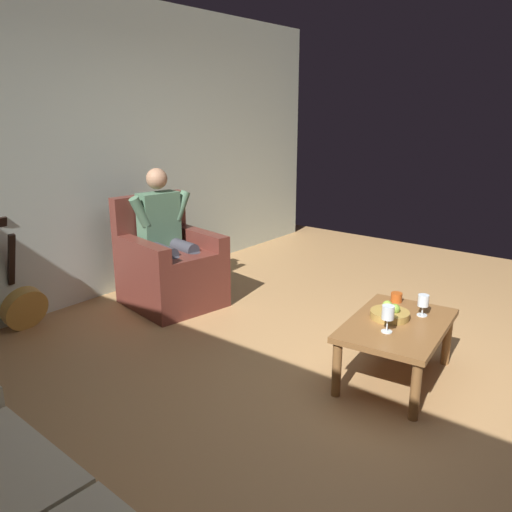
{
  "coord_description": "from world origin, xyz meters",
  "views": [
    {
      "loc": [
        2.91,
        1.31,
        1.78
      ],
      "look_at": [
        -0.14,
        -1.09,
        0.66
      ],
      "focal_mm": 36.03,
      "sensor_mm": 36.0,
      "label": 1
    }
  ],
  "objects_px": {
    "guitar": "(24,305)",
    "wine_glass_near": "(388,314)",
    "coffee_table": "(397,331)",
    "candle_jar": "(396,297)",
    "wine_glass_far": "(423,302)",
    "armchair": "(169,268)",
    "fruit_bowl": "(390,313)",
    "person_seated": "(166,233)"
  },
  "relations": [
    {
      "from": "wine_glass_far",
      "to": "fruit_bowl",
      "type": "height_order",
      "value": "wine_glass_far"
    },
    {
      "from": "guitar",
      "to": "wine_glass_near",
      "type": "distance_m",
      "value": 2.93
    },
    {
      "from": "guitar",
      "to": "fruit_bowl",
      "type": "xyz_separation_m",
      "value": [
        -1.16,
        2.68,
        0.23
      ]
    },
    {
      "from": "guitar",
      "to": "wine_glass_far",
      "type": "height_order",
      "value": "guitar"
    },
    {
      "from": "fruit_bowl",
      "to": "wine_glass_near",
      "type": "bearing_deg",
      "value": 19.76
    },
    {
      "from": "guitar",
      "to": "fruit_bowl",
      "type": "height_order",
      "value": "guitar"
    },
    {
      "from": "person_seated",
      "to": "candle_jar",
      "type": "height_order",
      "value": "person_seated"
    },
    {
      "from": "wine_glass_far",
      "to": "candle_jar",
      "type": "height_order",
      "value": "wine_glass_far"
    },
    {
      "from": "coffee_table",
      "to": "guitar",
      "type": "distance_m",
      "value": 2.97
    },
    {
      "from": "wine_glass_near",
      "to": "candle_jar",
      "type": "relative_size",
      "value": 2.17
    },
    {
      "from": "person_seated",
      "to": "wine_glass_far",
      "type": "bearing_deg",
      "value": 104.16
    },
    {
      "from": "person_seated",
      "to": "wine_glass_near",
      "type": "bearing_deg",
      "value": 94.3
    },
    {
      "from": "wine_glass_far",
      "to": "candle_jar",
      "type": "bearing_deg",
      "value": -119.14
    },
    {
      "from": "wine_glass_far",
      "to": "fruit_bowl",
      "type": "relative_size",
      "value": 0.58
    },
    {
      "from": "person_seated",
      "to": "coffee_table",
      "type": "height_order",
      "value": "person_seated"
    },
    {
      "from": "armchair",
      "to": "coffee_table",
      "type": "height_order",
      "value": "armchair"
    },
    {
      "from": "guitar",
      "to": "fruit_bowl",
      "type": "distance_m",
      "value": 2.93
    },
    {
      "from": "armchair",
      "to": "wine_glass_near",
      "type": "relative_size",
      "value": 5.64
    },
    {
      "from": "person_seated",
      "to": "armchair",
      "type": "bearing_deg",
      "value": 90.0
    },
    {
      "from": "armchair",
      "to": "candle_jar",
      "type": "xyz_separation_m",
      "value": [
        -0.31,
        2.09,
        0.11
      ]
    },
    {
      "from": "person_seated",
      "to": "wine_glass_far",
      "type": "relative_size",
      "value": 8.39
    },
    {
      "from": "coffee_table",
      "to": "guitar",
      "type": "height_order",
      "value": "guitar"
    },
    {
      "from": "wine_glass_far",
      "to": "guitar",
      "type": "bearing_deg",
      "value": -64.79
    },
    {
      "from": "wine_glass_near",
      "to": "coffee_table",
      "type": "bearing_deg",
      "value": -178.24
    },
    {
      "from": "fruit_bowl",
      "to": "armchair",
      "type": "bearing_deg",
      "value": -90.06
    },
    {
      "from": "wine_glass_far",
      "to": "fruit_bowl",
      "type": "xyz_separation_m",
      "value": [
        0.18,
        -0.16,
        -0.06
      ]
    },
    {
      "from": "person_seated",
      "to": "guitar",
      "type": "height_order",
      "value": "person_seated"
    },
    {
      "from": "guitar",
      "to": "wine_glass_far",
      "type": "bearing_deg",
      "value": 115.21
    },
    {
      "from": "coffee_table",
      "to": "candle_jar",
      "type": "height_order",
      "value": "candle_jar"
    },
    {
      "from": "candle_jar",
      "to": "armchair",
      "type": "bearing_deg",
      "value": -81.46
    },
    {
      "from": "person_seated",
      "to": "candle_jar",
      "type": "bearing_deg",
      "value": 108.3
    },
    {
      "from": "armchair",
      "to": "wine_glass_far",
      "type": "relative_size",
      "value": 6.67
    },
    {
      "from": "armchair",
      "to": "wine_glass_near",
      "type": "height_order",
      "value": "armchair"
    },
    {
      "from": "wine_glass_near",
      "to": "wine_glass_far",
      "type": "distance_m",
      "value": 0.41
    },
    {
      "from": "wine_glass_far",
      "to": "candle_jar",
      "type": "xyz_separation_m",
      "value": [
        -0.14,
        -0.24,
        -0.06
      ]
    },
    {
      "from": "wine_glass_near",
      "to": "candle_jar",
      "type": "xyz_separation_m",
      "value": [
        -0.53,
        -0.17,
        -0.09
      ]
    },
    {
      "from": "guitar",
      "to": "armchair",
      "type": "bearing_deg",
      "value": 156.51
    },
    {
      "from": "person_seated",
      "to": "candle_jar",
      "type": "relative_size",
      "value": 15.39
    },
    {
      "from": "person_seated",
      "to": "wine_glass_far",
      "type": "height_order",
      "value": "person_seated"
    },
    {
      "from": "wine_glass_far",
      "to": "fruit_bowl",
      "type": "bearing_deg",
      "value": -41.03
    },
    {
      "from": "guitar",
      "to": "wine_glass_near",
      "type": "height_order",
      "value": "guitar"
    },
    {
      "from": "armchair",
      "to": "person_seated",
      "type": "height_order",
      "value": "person_seated"
    }
  ]
}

